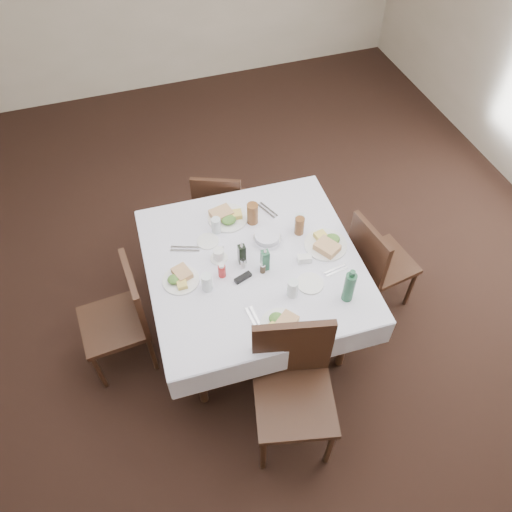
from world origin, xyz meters
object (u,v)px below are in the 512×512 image
Objects in this scene: dining_table at (253,268)px; water_w at (207,282)px; ketchup_bottle at (222,271)px; coffee_mug at (219,255)px; water_s at (293,288)px; water_n at (216,225)px; green_bottle at (349,287)px; chair_south at (293,380)px; chair_north at (219,204)px; chair_east at (376,260)px; chair_west at (124,313)px; bread_basket at (267,238)px; water_e at (299,222)px; oil_cruet_green at (265,259)px; oil_cruet_dark at (242,253)px.

water_w is (-0.35, -0.12, 0.14)m from dining_table.
ketchup_bottle reaches higher than coffee_mug.
coffee_mug is (-0.36, 0.43, -0.03)m from water_s.
water_n reaches higher than dining_table.
green_bottle reaches higher than water_s.
chair_south is 0.66m from green_bottle.
chair_north reaches higher than dining_table.
chair_west is at bearing 176.69° from chair_east.
green_bottle reaches higher than water_n.
chair_west is at bearing 160.00° from green_bottle.
water_s is 0.35m from green_bottle.
dining_table is 11.24× the size of water_w.
coffee_mug is (0.14, 0.22, -0.03)m from water_w.
chair_north is 7.46× the size of ketchup_bottle.
chair_south is 5.26× the size of bread_basket.
water_e reaches higher than chair_north.
water_w is at bearing -122.26° from coffee_mug.
water_s reaches higher than bread_basket.
water_n is at bearing -105.86° from chair_north.
green_bottle is (0.41, -0.39, 0.03)m from oil_cruet_green.
bread_basket is (-0.25, -0.04, -0.03)m from water_e.
chair_west is (-0.91, 0.03, -0.16)m from dining_table.
green_bottle is at bearing -42.32° from oil_cruet_dark.
chair_east is 6.84× the size of water_e.
chair_south is 9.11× the size of ketchup_bottle.
chair_east is 1.20m from ketchup_bottle.
bread_basket is 0.97× the size of oil_cruet_dark.
water_s is at bearing -89.72° from bread_basket.
water_s is (1.06, -0.37, 0.30)m from chair_west.
chair_east is at bearing -25.91° from water_e.
oil_cruet_green is (-0.88, -0.00, 0.35)m from chair_east.
water_s is 0.28m from oil_cruet_green.
dining_table is 0.82m from chair_south.
green_bottle is (-0.46, -0.40, 0.38)m from chair_east.
water_n is 1.03m from green_bottle.
bread_basket is at bearing 6.03° from chair_west.
dining_table is 6.99× the size of oil_cruet_green.
water_e is 0.67× the size of bread_basket.
chair_south reaches higher than bread_basket.
chair_west is at bearing 173.44° from oil_cruet_green.
water_s reaches higher than ketchup_bottle.
coffee_mug is at bearing -172.47° from bread_basket.
oil_cruet_dark is (-0.47, -0.16, 0.02)m from water_e.
oil_cruet_green reaches higher than coffee_mug.
chair_north is 4.17× the size of oil_cruet_dark.
water_n is at bearing 147.10° from bread_basket.
chair_north is at bearing 109.18° from green_bottle.
coffee_mug is 0.44× the size of green_bottle.
water_e is at bearing 67.32° from chair_south.
water_w is 0.62× the size of oil_cruet_green.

